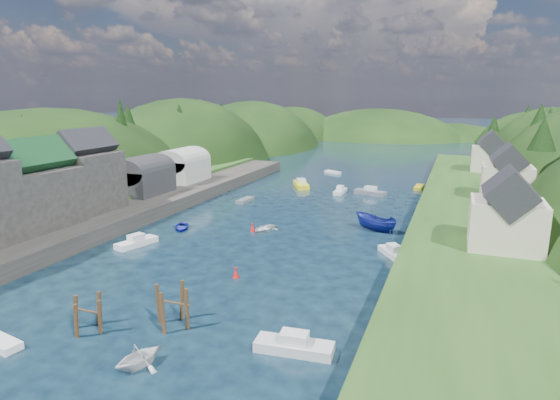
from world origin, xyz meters
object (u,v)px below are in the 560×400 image
at_px(piling_cluster_near, 88,317).
at_px(piling_cluster_far, 173,309).
at_px(channel_buoy_near, 236,273).
at_px(channel_buoy_far, 253,228).

bearing_deg(piling_cluster_near, piling_cluster_far, 27.61).
xyz_separation_m(piling_cluster_far, channel_buoy_near, (0.22, 10.69, -0.89)).
relative_size(piling_cluster_far, channel_buoy_near, 3.52).
distance_m(piling_cluster_near, piling_cluster_far, 6.45).
height_order(piling_cluster_far, channel_buoy_near, piling_cluster_far).
xyz_separation_m(piling_cluster_near, channel_buoy_near, (5.94, 13.68, -0.60)).
bearing_deg(channel_buoy_near, piling_cluster_far, -91.20).
height_order(piling_cluster_near, piling_cluster_far, piling_cluster_far).
xyz_separation_m(piling_cluster_near, channel_buoy_far, (0.86, 29.06, -0.60)).
relative_size(piling_cluster_near, channel_buoy_far, 2.99).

